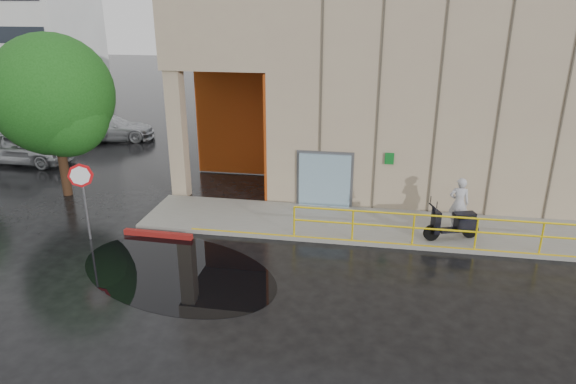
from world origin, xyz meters
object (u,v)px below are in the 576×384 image
at_px(person, 459,203).
at_px(car_a, 22,147).
at_px(car_c, 109,128).
at_px(scooter, 454,216).
at_px(red_curb, 158,234).
at_px(stop_sign, 82,185).
at_px(tree_near, 56,100).

xyz_separation_m(person, car_a, (-19.55, 4.69, -0.23)).
bearing_deg(person, car_c, -27.24).
bearing_deg(person, car_a, -12.51).
height_order(scooter, red_curb, scooter).
bearing_deg(red_curb, stop_sign, -165.40).
bearing_deg(car_c, red_curb, -162.05).
bearing_deg(scooter, car_c, 130.58).
relative_size(person, car_a, 0.37).
relative_size(scooter, stop_sign, 0.72).
xyz_separation_m(red_curb, car_c, (-7.73, 11.52, 0.62)).
bearing_deg(car_c, stop_sign, -171.09).
relative_size(scooter, car_c, 0.39).
relative_size(red_curb, car_c, 0.49).
xyz_separation_m(person, car_c, (-17.57, 9.43, -0.34)).
distance_m(person, scooter, 0.98).
distance_m(red_curb, tree_near, 7.04).
bearing_deg(stop_sign, car_c, 112.91).
distance_m(car_a, car_c, 5.14).
bearing_deg(car_c, tree_near, -178.40).
distance_m(car_a, tree_near, 6.67).
relative_size(red_curb, car_a, 0.50).
bearing_deg(car_a, person, -101.87).
bearing_deg(stop_sign, car_a, 133.97).
xyz_separation_m(stop_sign, car_a, (-7.57, 7.34, -1.09)).
xyz_separation_m(car_a, car_c, (1.99, 4.74, -0.11)).
relative_size(person, scooter, 0.94).
bearing_deg(tree_near, person, -3.86).
distance_m(person, car_c, 19.94).
height_order(person, car_a, person).
distance_m(red_curb, car_c, 13.89).
bearing_deg(person, stop_sign, 13.45).
height_order(person, car_c, person).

